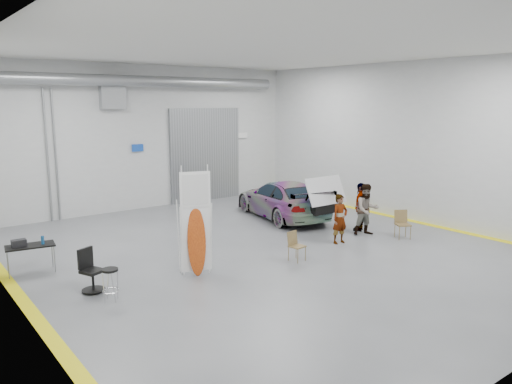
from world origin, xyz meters
TOP-DOWN VIEW (x-y plane):
  - ground at (0.00, 0.00)m, footprint 16.00×16.00m
  - room_shell at (0.24, 2.22)m, footprint 14.02×16.18m
  - sedan_car at (3.30, 3.08)m, footprint 3.01×5.31m
  - person_a at (2.42, -0.81)m, footprint 0.61×0.42m
  - person_b at (3.91, -0.65)m, footprint 1.05×0.94m
  - person_c at (4.19, -0.12)m, footprint 1.06×0.85m
  - surfboard_display at (-2.69, -0.62)m, footprint 0.79×0.41m
  - folding_chair_near at (0.12, -1.33)m, footprint 0.46×0.47m
  - folding_chair_far at (4.48, -1.70)m, footprint 0.60×0.65m
  - shop_stool at (-5.23, -0.93)m, footprint 0.39×0.39m
  - work_table at (-6.26, 2.20)m, footprint 1.29×0.78m
  - office_chair at (-5.35, -0.06)m, footprint 0.60×0.63m
  - trunk_lid at (3.30, 0.83)m, footprint 1.69×1.03m

SIDE VIEW (x-z plane):
  - ground at x=0.00m, z-range 0.00..0.00m
  - folding_chair_near at x=0.12m, z-range -0.16..0.68m
  - folding_chair_far at x=4.48m, z-range -0.18..0.76m
  - shop_stool at x=-5.23m, z-range 0.00..0.77m
  - office_chair at x=-5.35m, z-range -0.06..0.98m
  - sedan_car at x=3.30m, z-range 0.00..1.45m
  - work_table at x=-6.26m, z-range 0.27..1.26m
  - person_a at x=2.42m, z-range 0.00..1.61m
  - person_c at x=4.19m, z-range 0.00..1.71m
  - person_b at x=3.91m, z-range 0.00..1.77m
  - surfboard_display at x=-2.69m, z-range -0.28..2.64m
  - trunk_lid at x=3.30m, z-range 1.45..1.49m
  - room_shell at x=0.24m, z-range 1.07..7.08m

